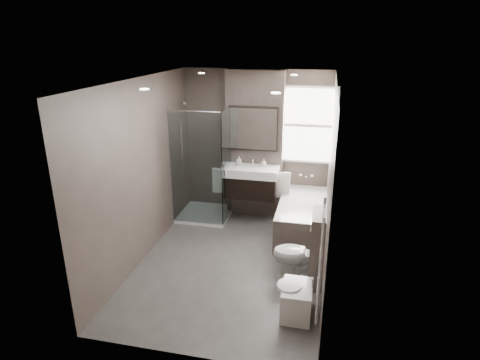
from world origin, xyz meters
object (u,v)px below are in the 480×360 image
(vanity, at_px, (251,181))
(bathtub, at_px, (302,216))
(bidet, at_px, (296,300))
(toilet, at_px, (299,254))

(vanity, distance_m, bathtub, 1.07)
(vanity, bearing_deg, bidet, -67.34)
(bidet, bearing_deg, toilet, 93.17)
(toilet, distance_m, bidet, 0.82)
(bathtub, bearing_deg, vanity, 160.63)
(toilet, bearing_deg, bathtub, 178.20)
(bathtub, distance_m, bidet, 2.11)
(vanity, bearing_deg, toilet, -59.19)
(vanity, relative_size, toilet, 1.36)
(bathtub, height_order, bidet, bathtub)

